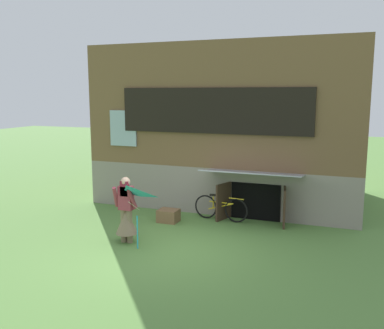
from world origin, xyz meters
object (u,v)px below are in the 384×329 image
at_px(person, 126,215).
at_px(bicycle_yellow, 221,208).
at_px(wooden_crate, 168,216).
at_px(kite, 127,200).

bearing_deg(person, bicycle_yellow, 53.71).
xyz_separation_m(bicycle_yellow, wooden_crate, (-1.32, -0.65, -0.18)).
height_order(person, kite, person).
bearing_deg(person, kite, -62.64).
relative_size(bicycle_yellow, wooden_crate, 2.89).
bearing_deg(kite, person, 121.68).
distance_m(person, wooden_crate, 1.97).
relative_size(kite, wooden_crate, 2.54).
xyz_separation_m(person, kite, (0.31, -0.51, 0.52)).
distance_m(person, bicycle_yellow, 3.01).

